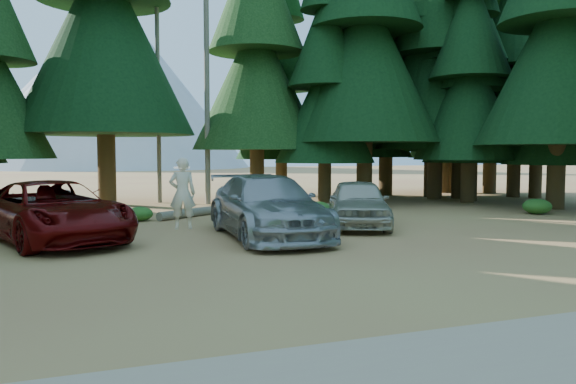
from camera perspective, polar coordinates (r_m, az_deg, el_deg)
name	(u,v)px	position (r m, az deg, el deg)	size (l,w,h in m)	color
ground	(311,263)	(12.05, 2.39, -7.23)	(160.00, 160.00, 0.00)	#A96C47
gravel_strip	(548,378)	(6.73, 24.89, -16.73)	(26.00, 3.50, 0.01)	tan
forest_belt_north	(189,203)	(26.42, -10.04, -1.16)	(36.00, 7.00, 22.00)	black
snag_front	(207,72)	(26.23, -8.25, 11.97)	(0.24, 0.24, 12.00)	#655C51
snag_back	(158,96)	(27.26, -13.06, 9.48)	(0.20, 0.20, 10.00)	#655C51
mountain_peak	(95,90)	(99.73, -18.98, 9.75)	(48.00, 50.00, 28.00)	#9B9FA4
red_pickup	(53,211)	(16.02, -22.78, -1.83)	(2.68, 5.81, 1.61)	#5C0708
silver_minivan_center	(267,206)	(15.62, -2.11, -1.47)	(2.40, 5.91, 1.71)	#A0A3A8
silver_minivan_right	(358,203)	(17.94, 7.13, -1.10)	(1.80, 4.47, 1.52)	beige
frisbee_player	(182,193)	(12.89, -10.67, -0.10)	(0.65, 0.49, 1.62)	beige
log_left	(203,211)	(21.30, -8.61, -1.94)	(0.32, 0.32, 4.42)	#655C51
log_mid	(295,207)	(22.98, 0.68, -1.51)	(0.28, 0.28, 3.39)	#655C51
log_right	(302,215)	(19.69, 1.47, -2.34)	(0.34, 0.34, 5.35)	#655C51
shrub_far_left	(29,214)	(20.57, -24.84, -2.04)	(1.14, 1.14, 0.63)	#1D5A1B
shrub_left	(1,226)	(18.08, -27.11, -3.13)	(0.88, 0.88, 0.48)	#1D5A1B
shrub_center_left	(140,214)	(20.00, -14.82, -2.16)	(0.89, 0.89, 0.49)	#1D5A1B
shrub_center_right	(300,210)	(20.38, 1.27, -1.86)	(0.97, 0.97, 0.53)	#1D5A1B
shrub_right	(326,213)	(19.56, 3.89, -2.11)	(0.98, 0.98, 0.54)	#1D5A1B
shrub_far_right	(318,209)	(21.02, 3.05, -1.69)	(0.97, 0.97, 0.53)	#1D5A1B
shrub_edge_east	(537,206)	(23.58, 23.98, -1.34)	(1.07, 1.07, 0.59)	#1D5A1B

